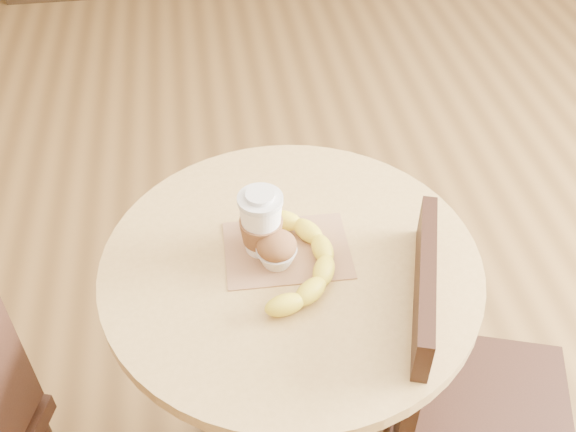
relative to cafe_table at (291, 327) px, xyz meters
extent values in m
cylinder|color=black|center=(0.00, 0.00, -0.17)|extent=(0.07, 0.07, 0.72)
cylinder|color=tan|center=(0.00, 0.00, 0.19)|extent=(0.73, 0.73, 0.03)
cube|color=black|center=(0.38, -0.18, -0.13)|extent=(0.47, 0.47, 0.04)
cylinder|color=black|center=(0.58, -0.08, -0.33)|extent=(0.03, 0.03, 0.42)
cylinder|color=black|center=(0.28, 0.02, -0.33)|extent=(0.03, 0.03, 0.42)
cube|color=black|center=(0.22, -0.13, 0.11)|extent=(0.14, 0.34, 0.39)
cube|color=#A0714D|center=(0.00, 0.03, 0.21)|extent=(0.24, 0.18, 0.00)
cylinder|color=silver|center=(-0.05, 0.04, 0.33)|extent=(0.08, 0.08, 0.01)
cylinder|color=silver|center=(-0.05, 0.04, 0.34)|extent=(0.05, 0.05, 0.01)
cylinder|color=#06451F|center=(-0.05, 0.00, 0.26)|extent=(0.03, 0.00, 0.03)
ellipsoid|color=brown|center=(-0.03, 0.00, 0.25)|extent=(0.08, 0.08, 0.05)
ellipsoid|color=#FCEECA|center=(-0.03, 0.00, 0.27)|extent=(0.03, 0.03, 0.02)
camera|label=1|loc=(-0.13, -0.87, 1.15)|focal=42.00mm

